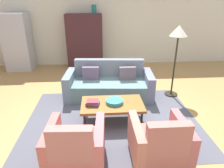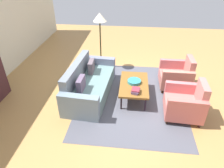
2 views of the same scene
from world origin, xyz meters
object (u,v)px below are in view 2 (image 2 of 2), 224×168
Objects in this scene: fruit_bowl at (134,81)px; armchair_left at (187,103)px; armchair_right at (178,76)px; book_stack at (136,90)px; floor_lamp at (100,23)px; coffee_table at (134,85)px; couch at (88,84)px.

armchair_left is at bearing -118.88° from fruit_bowl.
armchair_left is 1.00× the size of armchair_right.
book_stack is (-0.98, 1.13, 0.11)m from armchair_right.
floor_lamp is at bearing 29.83° from book_stack.
floor_lamp reaches higher than armchair_left.
armchair_right is 1.30m from fruit_bowl.
couch is at bearing 89.68° from coffee_table.
fruit_bowl is at bearing -144.86° from floor_lamp.
fruit_bowl is at bearing 64.23° from armchair_left.
armchair_left is at bearing -117.36° from coffee_table.
coffee_table is at bearing 94.03° from couch.
couch is 2.43m from armchair_left.
book_stack is at bearing -174.71° from fruit_bowl.
couch is at bearing 176.38° from floor_lamp.
fruit_bowl is at bearing 5.29° from book_stack.
fruit_bowl is at bearing 95.95° from couch.
fruit_bowl is at bearing 115.79° from armchair_right.
armchair_left reaches higher than couch.
floor_lamp reaches higher than couch.
couch is 1.26× the size of floor_lamp.
armchair_right is (0.59, -2.35, 0.06)m from couch.
armchair_right is at bearing -49.04° from book_stack.
fruit_bowl is 1.21× the size of book_stack.
armchair_right is 3.18× the size of book_stack.
floor_lamp is (1.58, -0.10, 1.16)m from couch.
couch is 1.29m from book_stack.
armchair_right is 0.51× the size of floor_lamp.
coffee_table is at bearing 65.75° from armchair_left.
book_stack is (-0.38, -0.04, 0.08)m from coffee_table.
armchair_left reaches higher than coffee_table.
coffee_table is 1.36× the size of armchair_right.
floor_lamp is at bearing 48.96° from armchair_left.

